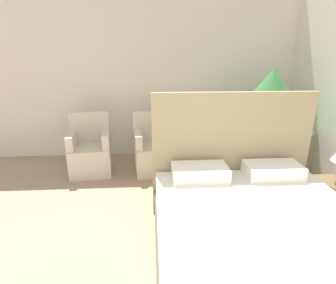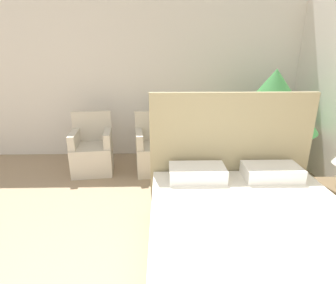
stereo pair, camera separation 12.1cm
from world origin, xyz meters
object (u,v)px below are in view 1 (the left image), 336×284
object	(u,v)px
potted_palm	(270,102)
bed	(258,238)
armchair_near_window_right	(154,153)
armchair_near_window_left	(91,154)

from	to	relation	value
potted_palm	bed	bearing A→B (deg)	-113.86
bed	potted_palm	bearing A→B (deg)	66.14
bed	armchair_near_window_right	size ratio (longest dim) A/B	2.17
armchair_near_window_left	armchair_near_window_right	distance (m)	0.99
armchair_near_window_right	armchair_near_window_left	bearing A→B (deg)	172.96
bed	armchair_near_window_left	size ratio (longest dim) A/B	2.17
bed	potted_palm	size ratio (longest dim) A/B	1.26
potted_palm	armchair_near_window_left	bearing A→B (deg)	176.97
armchair_near_window_right	potted_palm	size ratio (longest dim) A/B	0.58
bed	armchair_near_window_right	xyz separation A→B (m)	(-0.86, 2.08, -0.01)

